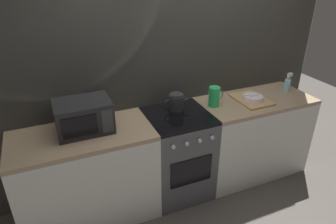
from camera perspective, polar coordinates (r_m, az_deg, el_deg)
The scene contains 10 objects.
ground_plane at distance 3.38m, azimuth 1.71°, elevation -14.19°, with size 8.00×8.00×0.00m, color #47423D.
back_wall at distance 3.02m, azimuth -0.57°, elevation 7.17°, with size 3.60×0.05×2.40m.
counter_left at distance 2.91m, azimuth -14.85°, elevation -11.66°, with size 1.20×0.60×0.90m.
stove_unit at distance 3.10m, azimuth 1.83°, elevation -7.93°, with size 0.60×0.63×0.90m.
counter_right at distance 3.52m, azimuth 15.29°, elevation -4.33°, with size 1.20×0.60×0.90m.
microwave at distance 2.65m, azimuth -15.57°, elevation -0.73°, with size 0.46×0.35×0.27m.
kettle at distance 2.93m, azimuth 1.63°, elevation 1.91°, with size 0.28×0.15×0.17m.
pitcher at distance 3.03m, azimuth 8.67°, elevation 2.87°, with size 0.16×0.11×0.20m.
dish_pile at distance 3.25m, azimuth 15.47°, elevation 2.42°, with size 0.30×0.40×0.07m.
spray_bottle at distance 3.61m, azimuth 21.49°, elevation 4.92°, with size 0.08×0.06×0.20m.
Camera 1 is at (-1.09, -2.30, 2.22)m, focal length 32.50 mm.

